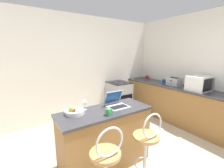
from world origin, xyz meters
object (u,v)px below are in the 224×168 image
Objects in this scene: stove_range at (119,98)px; mug_blue at (164,81)px; bar_stool_far at (146,149)px; laptop at (116,102)px; fruit_bowl at (74,112)px; toaster at (174,82)px; mug_red at (147,77)px; wine_glass_tall at (84,103)px; mug_green at (109,112)px; microwave at (199,83)px.

mug_blue is at bearing -34.65° from stove_range.
bar_stool_far is 2.35m from stove_range.
laptop is 0.65m from fruit_bowl.
laptop is at bearing 97.33° from bar_stool_far.
laptop is 2.09m from toaster.
laptop is at bearing -145.86° from mug_red.
wine_glass_tall is at bearing -152.57° from mug_red.
wine_glass_tall is (-2.52, -0.29, 0.01)m from toaster.
toaster is 2.53m from wine_glass_tall.
toaster is (2.05, 0.41, 0.04)m from laptop.
laptop is 0.36m from mug_green.
laptop reaches higher than mug_blue.
fruit_bowl reaches higher than stove_range.
wine_glass_tall is at bearing 118.36° from mug_green.
stove_range is 9.64× the size of mug_green.
laptop is at bearing -159.53° from mug_blue.
toaster is 1.15m from mug_red.
wine_glass_tall is 1.46× the size of mug_blue.
wine_glass_tall is 1.64× the size of mug_green.
fruit_bowl reaches higher than mug_green.
toaster is at bearing 89.62° from microwave.
stove_range is 8.48× the size of mug_red.
stove_range is (-0.90, 1.09, -0.54)m from toaster.
bar_stool_far is at bearing -82.67° from laptop.
stove_range is 8.58× the size of mug_blue.
mug_red is at bearing 78.89° from toaster.
fruit_bowl is at bearing 138.20° from bar_stool_far.
stove_range is at bearing 62.91° from bar_stool_far.
mug_green is (-0.28, -0.23, -0.01)m from laptop.
microwave is 1.87× the size of fruit_bowl.
laptop is 2.06m from microwave.
mug_blue is (2.43, 1.03, 0.00)m from mug_green.
mug_red is (2.55, 1.77, -0.00)m from mug_green.
bar_stool_far is at bearing -146.13° from mug_blue.
laptop reaches higher than stove_range.
fruit_bowl is (-1.79, -1.45, 0.48)m from stove_range.
mug_blue is (0.11, 1.00, -0.11)m from microwave.
mug_red is at bearing 82.60° from microwave.
mug_blue is at bearing 15.02° from fruit_bowl.
fruit_bowl is at bearing -172.39° from toaster.
wine_glass_tall is 3.08m from mug_red.
mug_red is 1.01× the size of mug_blue.
fruit_bowl is at bearing 142.22° from mug_green.
stove_range is (1.15, 1.50, -0.50)m from laptop.
mug_blue is at bearing -99.04° from mug_red.
microwave reaches higher than wine_glass_tall.
bar_stool_far is 0.77m from laptop.
fruit_bowl is (-0.18, -0.07, -0.07)m from wine_glass_tall.
mug_red is (1.12, 0.04, 0.49)m from stove_range.
toaster is 0.41m from mug_blue.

